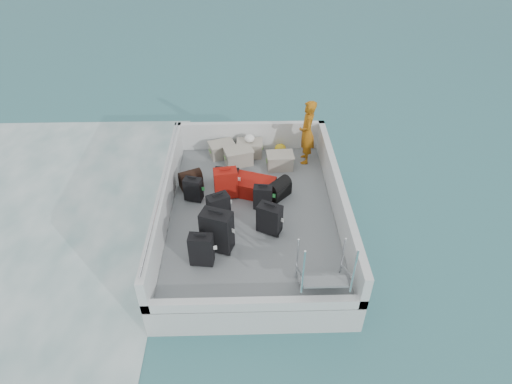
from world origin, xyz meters
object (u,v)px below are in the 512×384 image
(suitcase_4, at_px, (219,209))
(crate_2, at_px, (250,149))
(suitcase_3, at_px, (217,231))
(suitcase_2, at_px, (193,190))
(crate_0, at_px, (222,150))
(suitcase_7, at_px, (263,198))
(suitcase_8, at_px, (254,187))
(suitcase_6, at_px, (269,219))
(crate_3, at_px, (280,162))
(suitcase_0, at_px, (201,250))
(passenger, at_px, (307,132))
(crate_1, at_px, (239,157))
(suitcase_5, at_px, (226,184))

(suitcase_4, distance_m, crate_2, 2.48)
(suitcase_3, height_order, crate_2, suitcase_3)
(suitcase_2, bearing_deg, crate_0, 87.31)
(suitcase_7, xyz_separation_m, suitcase_8, (-0.17, 0.50, -0.10))
(suitcase_6, relative_size, crate_3, 1.08)
(suitcase_8, bearing_deg, crate_3, -13.75)
(suitcase_0, height_order, suitcase_7, suitcase_0)
(suitcase_3, distance_m, passenger, 3.49)
(suitcase_0, relative_size, suitcase_2, 1.21)
(crate_1, bearing_deg, crate_2, 53.61)
(suitcase_4, bearing_deg, suitcase_7, -2.27)
(suitcase_0, distance_m, suitcase_2, 1.84)
(suitcase_4, xyz_separation_m, suitcase_6, (0.98, -0.33, -0.00))
(suitcase_5, bearing_deg, passenger, 27.33)
(suitcase_5, distance_m, suitcase_6, 1.41)
(suitcase_6, bearing_deg, suitcase_3, -128.71)
(suitcase_4, height_order, crate_1, suitcase_4)
(suitcase_3, relative_size, suitcase_8, 0.97)
(suitcase_4, bearing_deg, suitcase_3, -115.10)
(suitcase_4, distance_m, crate_0, 2.37)
(crate_2, relative_size, passenger, 0.38)
(suitcase_0, bearing_deg, crate_0, 92.38)
(suitcase_5, bearing_deg, suitcase_7, -36.73)
(suitcase_3, height_order, passenger, passenger)
(suitcase_2, height_order, suitcase_7, same)
(suitcase_4, relative_size, crate_2, 1.08)
(passenger, bearing_deg, suitcase_3, -29.73)
(suitcase_8, distance_m, crate_3, 1.13)
(suitcase_0, relative_size, suitcase_3, 0.77)
(suitcase_3, height_order, crate_0, suitcase_3)
(suitcase_6, relative_size, passenger, 0.40)
(crate_0, bearing_deg, crate_2, 2.20)
(suitcase_8, distance_m, crate_0, 1.65)
(crate_1, distance_m, passenger, 1.69)
(suitcase_2, relative_size, crate_0, 0.95)
(suitcase_4, relative_size, suitcase_6, 1.01)
(suitcase_0, bearing_deg, passenger, 61.77)
(suitcase_3, bearing_deg, suitcase_6, 43.98)
(suitcase_7, bearing_deg, suitcase_6, -75.76)
(suitcase_0, distance_m, crate_2, 3.63)
(suitcase_2, relative_size, crate_1, 0.87)
(crate_1, bearing_deg, suitcase_6, -75.62)
(crate_3, bearing_deg, suitcase_0, -118.25)
(crate_0, xyz_separation_m, crate_3, (1.36, -0.54, 0.01))
(suitcase_5, height_order, passenger, passenger)
(suitcase_5, bearing_deg, suitcase_4, -106.99)
(crate_0, height_order, crate_1, crate_1)
(suitcase_0, height_order, suitcase_8, suitcase_0)
(suitcase_5, xyz_separation_m, crate_0, (-0.15, 1.58, -0.17))
(crate_2, bearing_deg, suitcase_4, -104.95)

